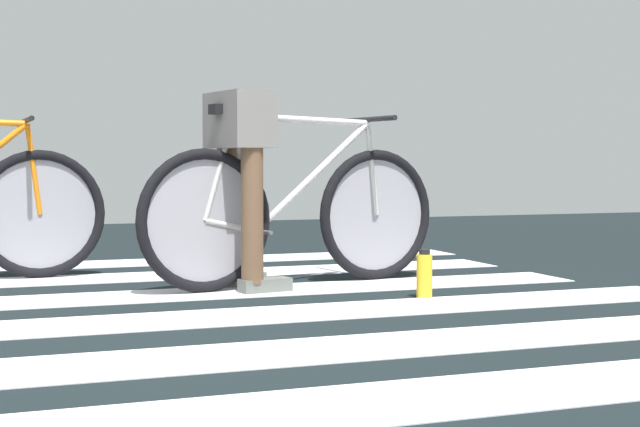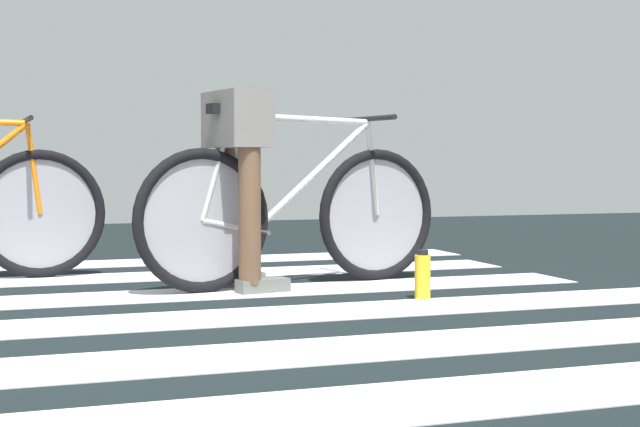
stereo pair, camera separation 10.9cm
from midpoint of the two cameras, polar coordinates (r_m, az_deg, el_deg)
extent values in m
cube|color=black|center=(3.19, -10.05, -8.81)|extent=(18.00, 14.00, 0.02)
cube|color=silver|center=(2.43, -7.51, -12.28)|extent=(5.20, 0.44, 0.00)
cube|color=silver|center=(3.14, -8.54, -8.75)|extent=(5.20, 0.44, 0.00)
cube|color=silver|center=(3.90, -10.29, -6.43)|extent=(5.20, 0.44, 0.00)
cube|color=silver|center=(4.60, -13.82, -5.02)|extent=(5.20, 0.44, 0.00)
cube|color=silver|center=(5.38, -14.70, -3.86)|extent=(5.20, 0.44, 0.00)
cube|color=silver|center=(6.14, -14.17, -3.00)|extent=(5.20, 0.44, 0.00)
torus|color=black|center=(4.69, -6.43, -0.42)|extent=(0.71, 0.19, 0.72)
torus|color=black|center=(5.18, 4.00, -0.08)|extent=(0.71, 0.19, 0.72)
cylinder|color=gray|center=(4.69, -6.43, -0.42)|extent=(0.60, 0.12, 0.61)
cylinder|color=gray|center=(5.18, 4.00, -0.08)|extent=(0.60, 0.12, 0.61)
cylinder|color=#BBB9B7|center=(4.93, -0.45, 5.70)|extent=(0.79, 0.18, 0.05)
cylinder|color=#BBB9B7|center=(4.96, 0.16, 2.33)|extent=(0.70, 0.16, 0.59)
cylinder|color=#BBB9B7|center=(4.77, -4.02, 2.41)|extent=(0.16, 0.06, 0.59)
cylinder|color=#BBB9B7|center=(4.75, -4.88, -0.73)|extent=(0.29, 0.08, 0.09)
cylinder|color=#BBB9B7|center=(4.71, -5.56, 2.76)|extent=(0.19, 0.06, 0.53)
cylinder|color=#BBB9B7|center=(5.15, 3.73, 2.69)|extent=(0.09, 0.04, 0.50)
cube|color=black|center=(4.75, -4.69, 6.27)|extent=(0.25, 0.13, 0.05)
cylinder|color=black|center=(5.14, 3.46, 5.70)|extent=(0.12, 0.52, 0.03)
cylinder|color=#4C4C51|center=(4.81, -3.36, -1.03)|extent=(0.08, 0.34, 0.02)
cylinder|color=brown|center=(4.89, -5.04, 1.44)|extent=(0.11, 0.11, 0.91)
cylinder|color=brown|center=(4.64, -3.60, 1.35)|extent=(0.11, 0.11, 0.91)
cube|color=slate|center=(4.76, -4.36, 5.65)|extent=(0.29, 0.44, 0.28)
cube|color=#595E57|center=(4.95, -4.28, -3.97)|extent=(0.27, 0.15, 0.07)
cube|color=#595E57|center=(4.70, -2.82, -4.35)|extent=(0.27, 0.15, 0.07)
torus|color=black|center=(5.48, -15.92, -0.01)|extent=(0.72, 0.09, 0.72)
cylinder|color=gray|center=(5.48, -15.92, -0.01)|extent=(0.61, 0.03, 0.61)
cylinder|color=orange|center=(5.47, -16.27, 2.60)|extent=(0.09, 0.03, 0.50)
cylinder|color=black|center=(5.47, -16.63, 5.42)|extent=(0.05, 0.52, 0.03)
cylinder|color=gold|center=(4.52, 6.82, -3.79)|extent=(0.07, 0.07, 0.21)
cylinder|color=black|center=(4.50, 6.83, -2.32)|extent=(0.05, 0.05, 0.02)
camera|label=1|loc=(0.05, -108.93, -1.01)|focal=53.19mm
camera|label=2|loc=(0.05, 71.07, 1.01)|focal=53.19mm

